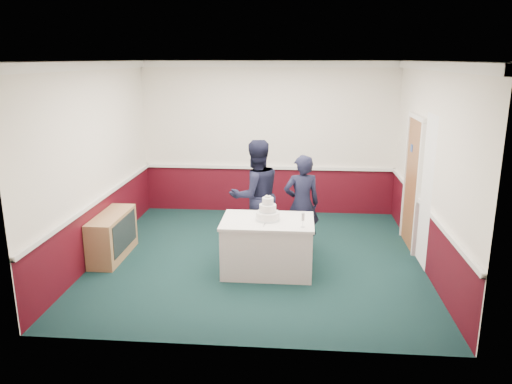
# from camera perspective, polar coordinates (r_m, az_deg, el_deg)

# --- Properties ---
(ground) EXTENTS (5.00, 5.00, 0.00)m
(ground) POSITION_cam_1_polar(r_m,az_deg,el_deg) (7.90, 0.25, -7.54)
(ground) COLOR #122D2D
(ground) RESTS_ON ground
(room_shell) EXTENTS (5.00, 5.00, 3.00)m
(room_shell) POSITION_cam_1_polar(r_m,az_deg,el_deg) (7.97, 1.19, 7.33)
(room_shell) COLOR white
(room_shell) RESTS_ON ground
(sideboard) EXTENTS (0.41, 1.20, 0.70)m
(sideboard) POSITION_cam_1_polar(r_m,az_deg,el_deg) (8.14, -16.08, -4.82)
(sideboard) COLOR tan
(sideboard) RESTS_ON ground
(cake_table) EXTENTS (1.32, 0.92, 0.79)m
(cake_table) POSITION_cam_1_polar(r_m,az_deg,el_deg) (7.30, 1.32, -6.10)
(cake_table) COLOR white
(cake_table) RESTS_ON ground
(wedding_cake) EXTENTS (0.35, 0.35, 0.36)m
(wedding_cake) POSITION_cam_1_polar(r_m,az_deg,el_deg) (7.14, 1.35, -2.36)
(wedding_cake) COLOR white
(wedding_cake) RESTS_ON cake_table
(cake_knife) EXTENTS (0.03, 0.22, 0.00)m
(cake_knife) POSITION_cam_1_polar(r_m,az_deg,el_deg) (6.98, 0.99, -3.68)
(cake_knife) COLOR silver
(cake_knife) RESTS_ON cake_table
(champagne_flute) EXTENTS (0.05, 0.05, 0.21)m
(champagne_flute) POSITION_cam_1_polar(r_m,az_deg,el_deg) (6.85, 5.38, -2.93)
(champagne_flute) COLOR silver
(champagne_flute) RESTS_ON cake_table
(person_man) EXTENTS (1.10, 1.02, 1.81)m
(person_man) POSITION_cam_1_polar(r_m,az_deg,el_deg) (8.00, -0.04, -0.40)
(person_man) COLOR black
(person_man) RESTS_ON ground
(person_woman) EXTENTS (0.65, 0.51, 1.60)m
(person_woman) POSITION_cam_1_polar(r_m,az_deg,el_deg) (7.94, 5.23, -1.40)
(person_woman) COLOR black
(person_woman) RESTS_ON ground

